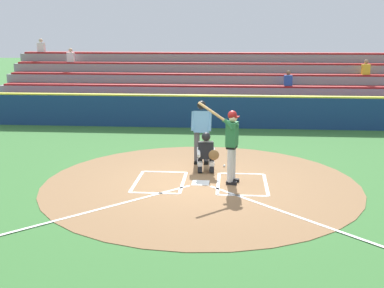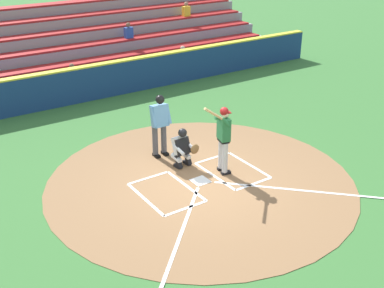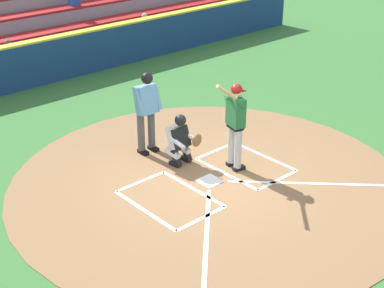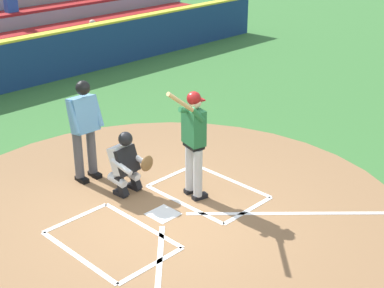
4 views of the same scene
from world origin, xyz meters
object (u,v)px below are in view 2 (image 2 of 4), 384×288
object	(u,v)px
batter	(223,135)
baseball	(186,153)
plate_umpire	(160,121)
catcher	(183,147)

from	to	relation	value
batter	baseball	bearing A→B (deg)	-82.88
baseball	batter	bearing A→B (deg)	97.12
plate_umpire	batter	bearing A→B (deg)	115.53
catcher	plate_umpire	size ratio (longest dim) A/B	0.61
plate_umpire	catcher	bearing A→B (deg)	102.08
catcher	baseball	world-z (taller)	catcher
batter	baseball	distance (m)	1.85
plate_umpire	baseball	size ratio (longest dim) A/B	25.20
plate_umpire	baseball	world-z (taller)	plate_umpire
catcher	baseball	xyz separation A→B (m)	(-0.49, -0.58, -0.55)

